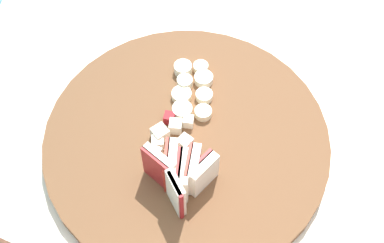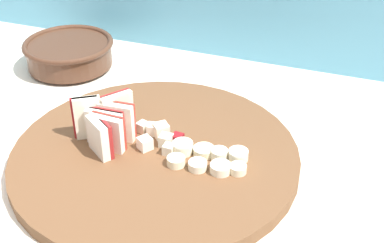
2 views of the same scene
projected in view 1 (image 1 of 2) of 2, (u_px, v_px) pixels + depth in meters
cutting_board at (184, 140)px, 0.70m from camera, size 0.39×0.39×0.02m
apple_wedge_fan at (181, 173)px, 0.63m from camera, size 0.08×0.10×0.06m
apple_dice_pile at (170, 134)px, 0.69m from camera, size 0.07×0.07×0.02m
banana_slice_rows at (191, 90)px, 0.73m from camera, size 0.11×0.06×0.02m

